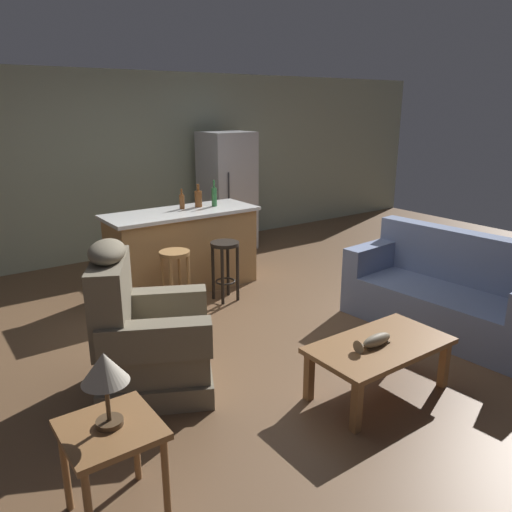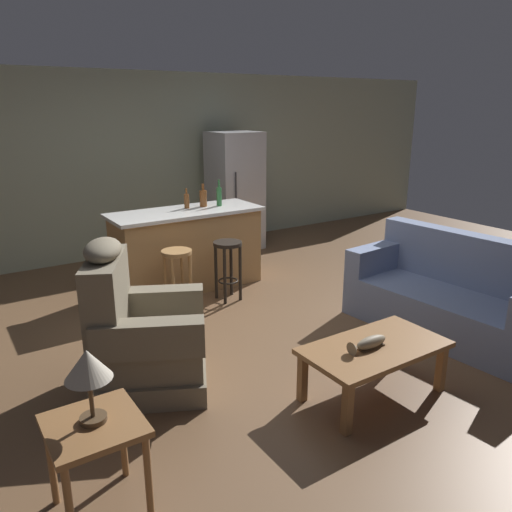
{
  "view_description": "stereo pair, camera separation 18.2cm",
  "coord_description": "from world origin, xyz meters",
  "px_view_note": "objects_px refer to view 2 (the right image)",
  "views": [
    {
      "loc": [
        -2.63,
        -3.81,
        2.13
      ],
      "look_at": [
        0.03,
        -0.1,
        0.75
      ],
      "focal_mm": 35.0,
      "sensor_mm": 36.0,
      "label": 1
    },
    {
      "loc": [
        -2.48,
        -3.91,
        2.13
      ],
      "look_at": [
        0.03,
        -0.1,
        0.75
      ],
      "focal_mm": 35.0,
      "sensor_mm": 36.0,
      "label": 2
    }
  ],
  "objects_px": {
    "recliner_near_lamp": "(140,335)",
    "bottle_wine_dark": "(219,196)",
    "fish_figurine": "(368,344)",
    "kitchen_island": "(187,249)",
    "table_lamp": "(88,368)",
    "bottle_short_amber": "(187,201)",
    "couch": "(451,298)",
    "bar_stool_right": "(228,260)",
    "bottle_tall_green": "(203,198)",
    "refrigerator": "(235,191)",
    "bar_stool_left": "(177,269)",
    "coffee_table": "(375,352)",
    "end_table": "(95,439)"
  },
  "relations": [
    {
      "from": "couch",
      "to": "kitchen_island",
      "type": "height_order",
      "value": "kitchen_island"
    },
    {
      "from": "end_table",
      "to": "bar_stool_right",
      "type": "distance_m",
      "value": 3.16
    },
    {
      "from": "coffee_table",
      "to": "bottle_wine_dark",
      "type": "bearing_deg",
      "value": 83.26
    },
    {
      "from": "refrigerator",
      "to": "bottle_tall_green",
      "type": "distance_m",
      "value": 1.58
    },
    {
      "from": "recliner_near_lamp",
      "to": "kitchen_island",
      "type": "distance_m",
      "value": 2.23
    },
    {
      "from": "kitchen_island",
      "to": "recliner_near_lamp",
      "type": "bearing_deg",
      "value": -125.37
    },
    {
      "from": "bottle_tall_green",
      "to": "refrigerator",
      "type": "bearing_deg",
      "value": 44.85
    },
    {
      "from": "fish_figurine",
      "to": "table_lamp",
      "type": "xyz_separation_m",
      "value": [
        -1.98,
        0.02,
        0.41
      ]
    },
    {
      "from": "recliner_near_lamp",
      "to": "bottle_tall_green",
      "type": "distance_m",
      "value": 2.56
    },
    {
      "from": "recliner_near_lamp",
      "to": "bottle_wine_dark",
      "type": "xyz_separation_m",
      "value": [
        1.76,
        1.84,
        0.65
      ]
    },
    {
      "from": "fish_figurine",
      "to": "couch",
      "type": "relative_size",
      "value": 0.17
    },
    {
      "from": "fish_figurine",
      "to": "bottle_tall_green",
      "type": "xyz_separation_m",
      "value": [
        0.26,
        3.04,
        0.59
      ]
    },
    {
      "from": "fish_figurine",
      "to": "bar_stool_left",
      "type": "xyz_separation_m",
      "value": [
        -0.45,
        2.32,
        0.01
      ]
    },
    {
      "from": "end_table",
      "to": "bar_stool_left",
      "type": "bearing_deg",
      "value": 56.41
    },
    {
      "from": "bottle_short_amber",
      "to": "couch",
      "type": "bearing_deg",
      "value": -60.1
    },
    {
      "from": "fish_figurine",
      "to": "bar_stool_left",
      "type": "bearing_deg",
      "value": 100.89
    },
    {
      "from": "bar_stool_left",
      "to": "bar_stool_right",
      "type": "relative_size",
      "value": 1.0
    },
    {
      "from": "bottle_short_amber",
      "to": "table_lamp",
      "type": "bearing_deg",
      "value": -123.67
    },
    {
      "from": "bar_stool_left",
      "to": "kitchen_island",
      "type": "bearing_deg",
      "value": 56.21
    },
    {
      "from": "couch",
      "to": "bottle_tall_green",
      "type": "bearing_deg",
      "value": -68.41
    },
    {
      "from": "recliner_near_lamp",
      "to": "table_lamp",
      "type": "bearing_deg",
      "value": -94.2
    },
    {
      "from": "refrigerator",
      "to": "bottle_wine_dark",
      "type": "bearing_deg",
      "value": -128.34
    },
    {
      "from": "coffee_table",
      "to": "kitchen_island",
      "type": "relative_size",
      "value": 0.61
    },
    {
      "from": "couch",
      "to": "bar_stool_right",
      "type": "xyz_separation_m",
      "value": [
        -1.39,
        1.91,
        0.13
      ]
    },
    {
      "from": "recliner_near_lamp",
      "to": "bottle_tall_green",
      "type": "xyz_separation_m",
      "value": [
        1.57,
        1.91,
        0.63
      ]
    },
    {
      "from": "bar_stool_left",
      "to": "table_lamp",
      "type": "bearing_deg",
      "value": -123.67
    },
    {
      "from": "recliner_near_lamp",
      "to": "bar_stool_right",
      "type": "height_order",
      "value": "recliner_near_lamp"
    },
    {
      "from": "bar_stool_right",
      "to": "table_lamp",
      "type": "bearing_deg",
      "value": -133.05
    },
    {
      "from": "table_lamp",
      "to": "bar_stool_right",
      "type": "xyz_separation_m",
      "value": [
        2.15,
        2.3,
        -0.4
      ]
    },
    {
      "from": "coffee_table",
      "to": "end_table",
      "type": "xyz_separation_m",
      "value": [
        -2.07,
        -0.0,
        0.1
      ]
    },
    {
      "from": "bar_stool_right",
      "to": "bottle_tall_green",
      "type": "distance_m",
      "value": 0.93
    },
    {
      "from": "recliner_near_lamp",
      "to": "refrigerator",
      "type": "xyz_separation_m",
      "value": [
        2.69,
        3.02,
        0.46
      ]
    },
    {
      "from": "kitchen_island",
      "to": "fish_figurine",
      "type": "bearing_deg",
      "value": -89.51
    },
    {
      "from": "bar_stool_left",
      "to": "bottle_tall_green",
      "type": "xyz_separation_m",
      "value": [
        0.7,
        0.72,
        0.58
      ]
    },
    {
      "from": "fish_figurine",
      "to": "kitchen_island",
      "type": "relative_size",
      "value": 0.19
    },
    {
      "from": "coffee_table",
      "to": "bar_stool_left",
      "type": "bearing_deg",
      "value": 102.98
    },
    {
      "from": "coffee_table",
      "to": "bottle_short_amber",
      "type": "bearing_deg",
      "value": 90.88
    },
    {
      "from": "table_lamp",
      "to": "fish_figurine",
      "type": "bearing_deg",
      "value": -0.6
    },
    {
      "from": "bar_stool_left",
      "to": "bottle_wine_dark",
      "type": "height_order",
      "value": "bottle_wine_dark"
    },
    {
      "from": "coffee_table",
      "to": "end_table",
      "type": "height_order",
      "value": "end_table"
    },
    {
      "from": "fish_figurine",
      "to": "bottle_tall_green",
      "type": "relative_size",
      "value": 1.23
    },
    {
      "from": "bottle_tall_green",
      "to": "couch",
      "type": "bearing_deg",
      "value": -63.67
    },
    {
      "from": "kitchen_island",
      "to": "bottle_wine_dark",
      "type": "height_order",
      "value": "bottle_wine_dark"
    },
    {
      "from": "fish_figurine",
      "to": "kitchen_island",
      "type": "bearing_deg",
      "value": 90.49
    },
    {
      "from": "couch",
      "to": "coffee_table",
      "type": "bearing_deg",
      "value": 10.67
    },
    {
      "from": "bottle_short_amber",
      "to": "kitchen_island",
      "type": "bearing_deg",
      "value": -122.87
    },
    {
      "from": "bar_stool_left",
      "to": "couch",
      "type": "bearing_deg",
      "value": -43.59
    },
    {
      "from": "kitchen_island",
      "to": "bar_stool_left",
      "type": "bearing_deg",
      "value": -123.79
    },
    {
      "from": "bar_stool_right",
      "to": "couch",
      "type": "bearing_deg",
      "value": -53.98
    },
    {
      "from": "table_lamp",
      "to": "bottle_short_amber",
      "type": "height_order",
      "value": "bottle_short_amber"
    }
  ]
}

